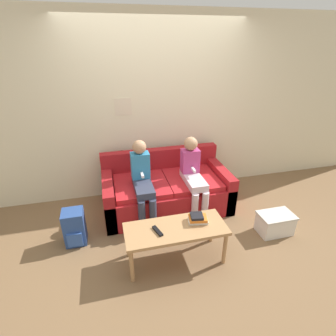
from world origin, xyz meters
name	(u,v)px	position (x,y,z in m)	size (l,w,h in m)	color
ground_plane	(176,229)	(0.00, 0.00, 0.00)	(10.00, 10.00, 0.00)	brown
wall_back	(156,109)	(0.00, 1.13, 1.30)	(8.00, 0.06, 2.60)	beige
couch	(166,190)	(0.00, 0.57, 0.26)	(1.75, 0.92, 0.76)	maroon
coffee_table	(176,232)	(-0.15, -0.49, 0.39)	(1.08, 0.44, 0.44)	#AD7F51
person_left	(142,179)	(-0.36, 0.37, 0.60)	(0.24, 0.61, 1.07)	#33384C
person_right	(193,173)	(0.33, 0.37, 0.60)	(0.24, 0.61, 1.06)	silver
tv_remote	(158,231)	(-0.35, -0.51, 0.45)	(0.09, 0.17, 0.02)	black
book_stack	(198,219)	(0.10, -0.45, 0.48)	(0.23, 0.18, 0.09)	silver
storage_box	(275,223)	(1.19, -0.35, 0.14)	(0.43, 0.29, 0.27)	silver
backpack	(75,227)	(-1.23, 0.07, 0.21)	(0.24, 0.26, 0.44)	#284789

